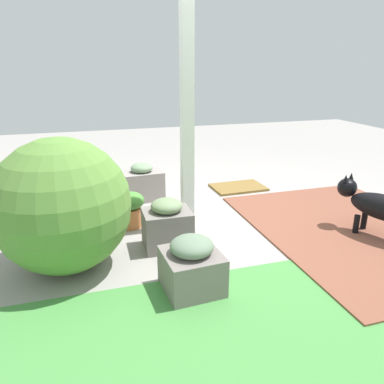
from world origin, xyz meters
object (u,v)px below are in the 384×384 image
round_shrub (62,206)px  doormat (238,187)px  terracotta_pot_spiky (29,198)px  stone_planter_nearest (142,183)px  terracotta_pot_tall (42,188)px  terracotta_pot_broad (130,208)px  dog (379,206)px  stone_planter_mid (167,225)px  porch_pillar (187,123)px  stone_planter_far (192,266)px

round_shrub → doormat: round_shrub is taller
round_shrub → terracotta_pot_spiky: round_shrub is taller
terracotta_pot_spiky → stone_planter_nearest: bearing=-158.9°
terracotta_pot_spiky → doormat: terracotta_pot_spiky is taller
terracotta_pot_tall → doormat: bearing=179.5°
terracotta_pot_broad → dog: size_ratio=0.46×
stone_planter_nearest → terracotta_pot_spiky: bearing=21.1°
stone_planter_nearest → stone_planter_mid: 1.28m
porch_pillar → round_shrub: (1.13, 0.49, -0.51)m
stone_planter_far → doormat: bearing=-121.7°
stone_planter_nearest → terracotta_pot_broad: size_ratio=1.38×
stone_planter_nearest → terracotta_pot_tall: size_ratio=0.78×
terracotta_pot_broad → dog: dog is taller
porch_pillar → terracotta_pot_spiky: size_ratio=3.34×
round_shrub → dog: (-2.73, 0.27, -0.20)m
terracotta_pot_tall → doormat: (-2.38, 0.02, -0.21)m
stone_planter_far → terracotta_pot_broad: bearing=-77.7°
terracotta_pot_spiky → dog: bearing=158.7°
terracotta_pot_tall → terracotta_pot_spiky: terracotta_pot_tall is taller
terracotta_pot_broad → doormat: (-1.51, -0.81, -0.19)m
dog → stone_planter_far: bearing=9.5°
terracotta_pot_spiky → dog: terracotta_pot_spiky is taller
porch_pillar → terracotta_pot_tall: porch_pillar is taller
stone_planter_nearest → doormat: size_ratio=0.74×
stone_planter_far → terracotta_pot_spiky: (1.21, -1.52, 0.10)m
porch_pillar → stone_planter_far: (0.28, 1.07, -0.84)m
stone_planter_mid → dog: size_ratio=0.57×
terracotta_pot_spiky → dog: 3.32m
porch_pillar → terracotta_pot_spiky: (1.49, -0.45, -0.74)m
round_shrub → porch_pillar: bearing=-156.6°
porch_pillar → terracotta_pot_spiky: porch_pillar is taller
terracotta_pot_broad → doormat: bearing=-152.0°
porch_pillar → stone_planter_mid: porch_pillar is taller
porch_pillar → round_shrub: size_ratio=1.98×
porch_pillar → doormat: porch_pillar is taller
terracotta_pot_broad → terracotta_pot_spiky: bearing=-17.8°
porch_pillar → stone_planter_mid: 0.95m
stone_planter_nearest → terracotta_pot_tall: 1.12m
stone_planter_mid → round_shrub: size_ratio=0.43×
stone_planter_nearest → stone_planter_mid: (-0.00, 1.28, 0.01)m
terracotta_pot_tall → porch_pillar: bearing=145.6°
stone_planter_mid → stone_planter_far: size_ratio=1.05×
dog → porch_pillar: bearing=-25.3°
porch_pillar → stone_planter_far: bearing=75.4°
terracotta_pot_spiky → terracotta_pot_broad: terracotta_pot_spiky is taller
terracotta_pot_tall → terracotta_pot_broad: bearing=136.5°
doormat → terracotta_pot_broad: bearing=28.0°
round_shrub → doormat: (-2.10, -1.44, -0.51)m
round_shrub → stone_planter_nearest: bearing=-120.9°
porch_pillar → stone_planter_nearest: bearing=-71.9°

